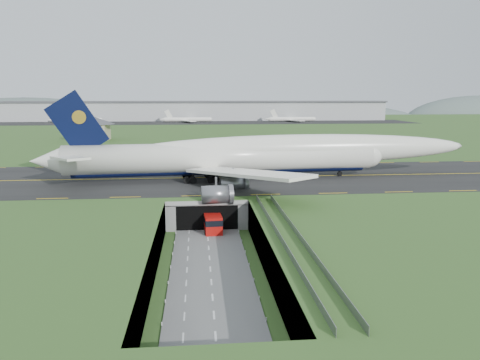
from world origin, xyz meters
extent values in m
plane|color=#385B24|center=(0.00, 0.00, 0.00)|extent=(900.00, 900.00, 0.00)
cube|color=gray|center=(0.00, 0.00, 3.00)|extent=(800.00, 800.00, 6.00)
cube|color=slate|center=(0.00, -7.50, 0.10)|extent=(12.00, 75.00, 0.20)
cube|color=black|center=(0.00, 33.00, 6.09)|extent=(800.00, 44.00, 0.18)
cube|color=gray|center=(0.00, 19.00, 5.50)|extent=(16.00, 22.00, 1.00)
cube|color=gray|center=(-7.00, 19.00, 3.00)|extent=(2.00, 22.00, 6.00)
cube|color=gray|center=(7.00, 19.00, 3.00)|extent=(2.00, 22.00, 6.00)
cube|color=black|center=(0.00, 14.00, 2.50)|extent=(12.00, 12.00, 5.00)
cube|color=#A8A8A3|center=(0.00, 7.95, 5.60)|extent=(17.00, 0.50, 0.80)
cube|color=#A8A8A3|center=(11.00, -18.50, 5.80)|extent=(3.00, 53.00, 0.50)
cube|color=gray|center=(9.60, -18.50, 6.55)|extent=(0.06, 53.00, 1.00)
cube|color=gray|center=(12.40, -18.50, 6.55)|extent=(0.06, 53.00, 1.00)
cylinder|color=#A8A8A3|center=(11.00, -40.00, 2.80)|extent=(0.90, 0.90, 5.60)
cylinder|color=#A8A8A3|center=(11.00, -28.00, 2.80)|extent=(0.90, 0.90, 5.60)
cylinder|color=#A8A8A3|center=(11.00, -16.00, 2.80)|extent=(0.90, 0.90, 5.60)
cylinder|color=#A8A8A3|center=(11.00, -4.00, 2.80)|extent=(0.90, 0.90, 5.60)
cylinder|color=white|center=(4.44, 29.85, 11.55)|extent=(73.35, 12.40, 6.87)
sphere|color=white|center=(40.85, 32.63, 11.55)|extent=(7.23, 7.23, 6.74)
cone|color=white|center=(-35.19, 26.83, 11.55)|extent=(7.99, 7.08, 6.53)
ellipsoid|color=white|center=(24.10, 31.35, 13.10)|extent=(85.14, 12.76, 7.22)
ellipsoid|color=black|center=(39.78, 32.55, 12.41)|extent=(5.03, 3.36, 2.41)
cylinder|color=black|center=(4.44, 29.85, 8.87)|extent=(69.40, 8.15, 2.89)
cube|color=white|center=(5.28, 47.15, 10.48)|extent=(20.71, 32.27, 2.89)
cube|color=white|center=(-29.37, 35.36, 13.16)|extent=(9.17, 12.77, 1.10)
cube|color=white|center=(7.89, 12.88, 10.48)|extent=(24.37, 30.82, 2.89)
cube|color=white|center=(-28.15, 19.29, 13.16)|extent=(10.41, 12.57, 1.10)
cube|color=black|center=(-28.22, 27.37, 19.61)|extent=(13.67, 1.68, 15.20)
cylinder|color=gold|center=(-27.69, 27.41, 21.22)|extent=(3.06, 0.98, 3.01)
cylinder|color=slate|center=(4.44, 40.09, 7.15)|extent=(5.84, 3.96, 3.54)
cylinder|color=slate|center=(-1.48, 50.95, 7.15)|extent=(5.84, 3.96, 3.54)
cylinder|color=slate|center=(5.99, 19.74, 7.15)|extent=(5.84, 3.96, 3.54)
cylinder|color=slate|center=(1.79, 8.11, 7.15)|extent=(5.84, 3.96, 3.54)
cylinder|color=black|center=(33.57, 32.08, 6.77)|extent=(1.22, 0.63, 1.18)
cube|color=black|center=(-0.38, 29.49, 6.93)|extent=(7.00, 7.99, 1.50)
cube|color=#AC0F0B|center=(0.95, 7.92, 1.90)|extent=(3.73, 8.68, 3.39)
cube|color=black|center=(0.95, 7.92, 2.58)|extent=(3.80, 8.80, 1.13)
cube|color=black|center=(0.95, 7.92, 0.48)|extent=(3.46, 8.10, 0.57)
cylinder|color=black|center=(-0.33, 5.00, 0.62)|extent=(0.46, 1.04, 1.02)
cylinder|color=black|center=(-0.71, 10.65, 0.62)|extent=(0.46, 1.04, 1.02)
cylinder|color=black|center=(2.61, 5.20, 0.62)|extent=(0.46, 1.04, 1.02)
cylinder|color=black|center=(2.23, 10.84, 0.62)|extent=(0.46, 1.04, 1.02)
cube|color=tan|center=(-48.58, 134.62, 9.68)|extent=(13.97, 13.97, 7.36)
cone|color=#4C4C51|center=(-48.58, 134.62, 15.20)|extent=(20.49, 20.49, 3.68)
cube|color=#B2B2B2|center=(0.00, 300.00, 13.50)|extent=(300.00, 22.00, 15.00)
cube|color=#4C4C51|center=(0.00, 300.00, 21.00)|extent=(302.00, 24.00, 1.20)
cube|color=black|center=(0.00, 270.00, 6.14)|extent=(320.00, 50.00, 0.08)
cylinder|color=white|center=(-89.83, 275.00, 8.18)|extent=(34.00, 3.20, 3.20)
cylinder|color=white|center=(-8.97, 275.00, 8.18)|extent=(34.00, 3.20, 3.20)
cylinder|color=white|center=(70.67, 275.00, 8.18)|extent=(34.00, 3.20, 3.20)
ellipsoid|color=#50605D|center=(-180.00, 430.00, -4.00)|extent=(220.00, 77.00, 56.00)
ellipsoid|color=#50605D|center=(120.00, 430.00, -4.00)|extent=(260.00, 91.00, 44.00)
ellipsoid|color=#50605D|center=(320.00, 430.00, -4.00)|extent=(180.00, 63.00, 60.00)
camera|label=1|loc=(-1.60, -79.92, 25.97)|focal=35.00mm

